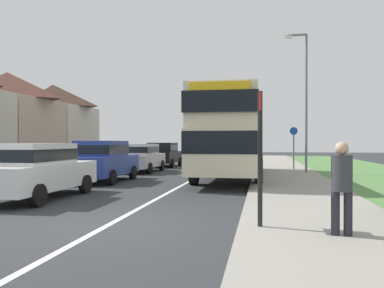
% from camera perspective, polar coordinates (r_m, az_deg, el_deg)
% --- Properties ---
extents(ground_plane, '(120.00, 120.00, 0.00)m').
position_cam_1_polar(ground_plane, '(8.39, -11.78, -11.18)').
color(ground_plane, '#2D3033').
extents(lane_marking_centre, '(0.14, 60.00, 0.01)m').
position_cam_1_polar(lane_marking_centre, '(16.02, -1.11, -5.68)').
color(lane_marking_centre, silver).
rests_on(lane_marking_centre, ground_plane).
extents(pavement_near_side, '(3.20, 68.00, 0.12)m').
position_cam_1_polar(pavement_near_side, '(13.79, 14.74, -6.42)').
color(pavement_near_side, gray).
rests_on(pavement_near_side, ground_plane).
extents(double_decker_bus, '(2.80, 10.90, 3.70)m').
position_cam_1_polar(double_decker_bus, '(18.52, 5.65, 1.75)').
color(double_decker_bus, beige).
rests_on(double_decker_bus, ground_plane).
extents(parked_car_white, '(1.92, 4.53, 1.63)m').
position_cam_1_polar(parked_car_white, '(12.62, -21.23, -3.23)').
color(parked_car_white, silver).
rests_on(parked_car_white, ground_plane).
extents(parked_car_blue, '(1.91, 4.20, 1.72)m').
position_cam_1_polar(parked_car_blue, '(17.32, -12.46, -2.14)').
color(parked_car_blue, navy).
rests_on(parked_car_blue, ground_plane).
extents(parked_car_silver, '(1.88, 4.27, 1.57)m').
position_cam_1_polar(parked_car_silver, '(22.49, -7.23, -1.76)').
color(parked_car_silver, '#B7B7BC').
rests_on(parked_car_silver, ground_plane).
extents(parked_car_black, '(1.96, 4.18, 1.62)m').
position_cam_1_polar(parked_car_black, '(27.40, -4.08, -1.34)').
color(parked_car_black, black).
rests_on(parked_car_black, ground_plane).
extents(pedestrian_at_stop, '(0.34, 0.34, 1.67)m').
position_cam_1_polar(pedestrian_at_stop, '(7.15, 20.41, -5.29)').
color(pedestrian_at_stop, '#23232D').
rests_on(pedestrian_at_stop, ground_plane).
extents(bus_stop_sign, '(0.09, 0.52, 2.60)m').
position_cam_1_polar(bus_stop_sign, '(7.49, 9.60, -0.69)').
color(bus_stop_sign, black).
rests_on(bus_stop_sign, ground_plane).
extents(cycle_route_sign, '(0.44, 0.08, 2.52)m').
position_cam_1_polar(cycle_route_sign, '(23.67, 14.18, -0.31)').
color(cycle_route_sign, slate).
rests_on(cycle_route_sign, ground_plane).
extents(street_lamp_mid, '(1.14, 0.20, 7.17)m').
position_cam_1_polar(street_lamp_mid, '(21.40, 15.57, 6.88)').
color(street_lamp_mid, slate).
rests_on(street_lamp_mid, ground_plane).
extents(house_terrace_far_side, '(6.26, 20.10, 6.95)m').
position_cam_1_polar(house_terrace_far_side, '(33.51, -24.66, 3.34)').
color(house_terrace_far_side, beige).
rests_on(house_terrace_far_side, ground_plane).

